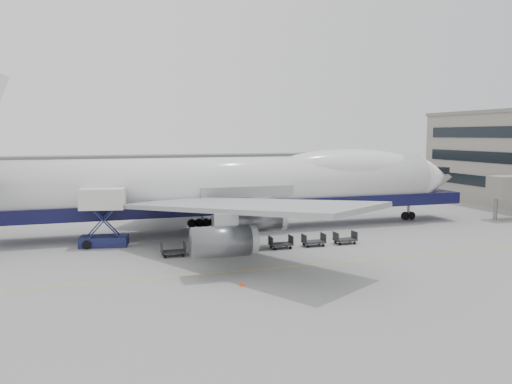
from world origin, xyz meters
name	(u,v)px	position (x,y,z in m)	size (l,w,h in m)	color
ground	(263,252)	(0.00, 0.00, 0.00)	(260.00, 260.00, 0.00)	gray
apron_line	(285,267)	(0.00, -6.00, 0.01)	(60.00, 0.15, 0.01)	gold
hangar	(122,171)	(-10.00, 70.00, 3.50)	(110.00, 8.00, 7.00)	slate
airliner	(237,184)	(0.64, 12.00, 5.62)	(67.00, 55.30, 19.98)	white
catering_truck	(103,214)	(-14.95, 7.64, 3.44)	(5.19, 3.99, 6.06)	#181C49
traffic_cone	(242,283)	(-5.10, -10.07, 0.24)	(0.34, 0.34, 0.50)	#F8440D
dolly_0	(173,251)	(-8.72, 0.95, 0.53)	(2.30, 1.35, 1.30)	#2D2D30
dolly_1	(211,248)	(-5.07, 0.95, 0.53)	(2.30, 1.35, 1.30)	#2D2D30
dolly_2	(247,246)	(-1.41, 0.95, 0.53)	(2.30, 1.35, 1.30)	#2D2D30
dolly_3	(281,243)	(2.24, 0.95, 0.53)	(2.30, 1.35, 1.30)	#2D2D30
dolly_4	(314,241)	(5.90, 0.95, 0.53)	(2.30, 1.35, 1.30)	#2D2D30
dolly_5	(345,239)	(9.55, 0.95, 0.53)	(2.30, 1.35, 1.30)	#2D2D30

